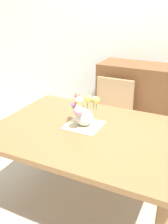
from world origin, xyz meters
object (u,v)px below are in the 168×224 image
at_px(dining_table, 89,140).
at_px(chair_far, 111,114).
at_px(dresser, 157,108).
at_px(flower_vase, 83,112).

xyz_separation_m(dining_table, chair_far, (-0.15, 0.88, -0.16)).
relative_size(dining_table, dresser, 1.06).
relative_size(chair_far, dresser, 0.64).
bearing_deg(dresser, chair_far, -132.29).
height_order(dining_table, chair_far, chair_far).
bearing_deg(chair_far, flower_vase, 94.94).
height_order(chair_far, dresser, dresser).
xyz_separation_m(dining_table, flower_vase, (-0.07, 0.05, 0.21)).
bearing_deg(chair_far, dresser, -132.29).
height_order(dining_table, dresser, dresser).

